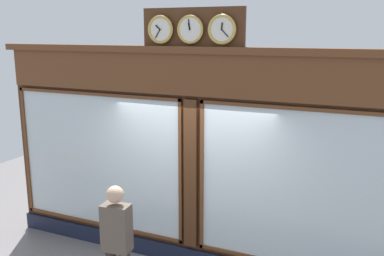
% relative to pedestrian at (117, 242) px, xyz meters
% --- Properties ---
extents(shop_facade, '(6.80, 0.42, 3.89)m').
position_rel_pedestrian_xyz_m(shop_facade, '(-0.45, -1.48, 0.77)').
color(shop_facade, '#4C2B16').
rests_on(shop_facade, ground_plane).
extents(pedestrian, '(0.38, 0.25, 1.69)m').
position_rel_pedestrian_xyz_m(pedestrian, '(0.00, 0.00, 0.00)').
color(pedestrian, '#312A24').
rests_on(pedestrian, ground_plane).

